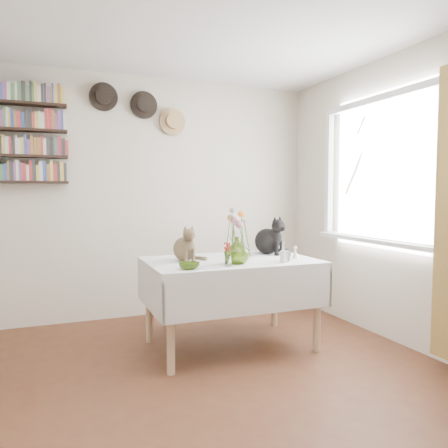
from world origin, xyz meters
name	(u,v)px	position (x,y,z in m)	size (l,w,h in m)	color
room	(199,201)	(0.00, 0.00, 1.25)	(4.08, 4.58, 2.58)	brown
window	(379,182)	(1.97, 0.80, 1.40)	(0.12, 1.52, 1.32)	white
dining_table	(231,281)	(0.62, 1.02, 0.56)	(1.39, 0.90, 0.74)	white
tabby_cat	(184,242)	(0.24, 1.11, 0.89)	(0.20, 0.25, 0.30)	brown
black_cat	(267,234)	(1.07, 1.23, 0.92)	(0.24, 0.30, 0.35)	black
flower_vase	(237,250)	(0.58, 0.80, 0.85)	(0.20, 0.20, 0.21)	#8CB23F
green_bowl	(189,266)	(0.16, 0.70, 0.77)	(0.15, 0.15, 0.05)	#8CB23F
drinking_glass	(286,256)	(1.00, 0.76, 0.79)	(0.09, 0.09, 0.09)	white
candlestick	(283,256)	(0.93, 0.69, 0.80)	(0.05, 0.05, 0.17)	white
berry_jar	(228,254)	(0.47, 0.71, 0.84)	(0.05, 0.05, 0.21)	white
porcelain_figurine	(295,253)	(1.17, 0.89, 0.79)	(0.05, 0.05, 0.10)	white
flower_bouquet	(237,220)	(0.58, 0.81, 1.08)	(0.17, 0.13, 0.39)	#4C7233
bookshelf_unit	(9,133)	(-1.10, 2.16, 1.84)	(1.00, 0.16, 0.91)	black
wall_hats	(141,108)	(0.12, 2.19, 2.17)	(0.98, 0.09, 0.48)	black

